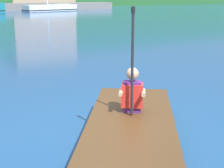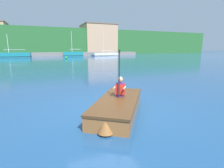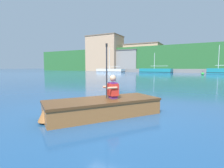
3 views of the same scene
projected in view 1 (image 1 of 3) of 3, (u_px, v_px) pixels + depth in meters
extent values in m
plane|color=navy|center=(105.00, 139.00, 4.88)|extent=(300.00, 300.00, 0.00)
cube|color=white|center=(50.00, 8.00, 42.88)|extent=(7.10, 3.31, 0.74)
cube|color=black|center=(50.00, 10.00, 42.94)|extent=(7.15, 3.36, 0.10)
cylinder|color=silver|center=(54.00, 0.00, 43.08)|extent=(3.70, 0.86, 0.07)
cube|color=#935B2D|center=(131.00, 134.00, 4.51)|extent=(2.53, 2.97, 0.42)
cube|color=#513219|center=(131.00, 121.00, 4.46)|extent=(2.59, 3.03, 0.06)
cube|color=#513219|center=(131.00, 121.00, 4.47)|extent=(2.14, 2.53, 0.02)
cube|color=#935B2D|center=(132.00, 116.00, 4.68)|extent=(0.92, 0.71, 0.03)
cube|color=#592672|center=(132.00, 96.00, 4.68)|extent=(0.29, 0.27, 0.42)
cube|color=red|center=(132.00, 95.00, 4.67)|extent=(0.36, 0.34, 0.32)
sphere|color=tan|center=(133.00, 74.00, 4.60)|extent=(0.17, 0.17, 0.17)
cylinder|color=tan|center=(121.00, 92.00, 4.58)|extent=(0.20, 0.24, 0.06)
cylinder|color=tan|center=(143.00, 93.00, 4.56)|extent=(0.20, 0.24, 0.06)
cylinder|color=#232328|center=(132.00, 62.00, 4.38)|extent=(0.05, 0.05, 1.40)
cylinder|color=black|center=(133.00, 10.00, 4.21)|extent=(0.05, 0.05, 0.08)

